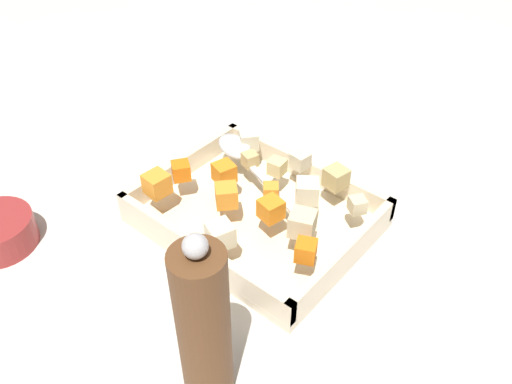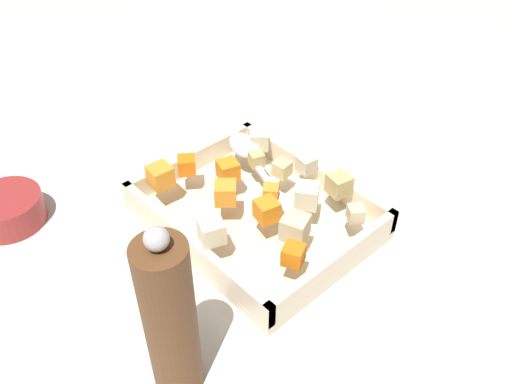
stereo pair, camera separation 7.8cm
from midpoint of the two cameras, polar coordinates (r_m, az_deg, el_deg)
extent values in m
plane|color=beige|center=(0.81, 3.55, -4.06)|extent=(4.00, 4.00, 0.00)
cube|color=beige|center=(0.81, 2.74, -3.07)|extent=(0.33, 0.26, 0.01)
cube|color=beige|center=(0.74, -4.09, -6.01)|extent=(0.33, 0.01, 0.04)
cube|color=beige|center=(0.87, 8.59, 1.98)|extent=(0.33, 0.01, 0.04)
cube|color=beige|center=(0.89, -4.39, 3.25)|extent=(0.01, 0.26, 0.04)
cube|color=beige|center=(0.73, 11.64, -7.71)|extent=(0.01, 0.26, 0.04)
cube|color=orange|center=(0.77, -0.41, -0.22)|extent=(0.04, 0.04, 0.03)
cube|color=orange|center=(0.74, 4.17, -2.09)|extent=(0.04, 0.04, 0.03)
cube|color=orange|center=(0.80, -7.54, 1.60)|extent=(0.04, 0.04, 0.03)
cube|color=orange|center=(0.83, -4.82, 2.81)|extent=(0.04, 0.04, 0.03)
cube|color=orange|center=(0.69, 7.32, -6.85)|extent=(0.04, 0.04, 0.03)
cube|color=orange|center=(0.78, 4.23, -0.03)|extent=(0.03, 0.03, 0.02)
cube|color=orange|center=(0.81, -0.52, 2.13)|extent=(0.04, 0.04, 0.03)
cube|color=#E0CC89|center=(0.82, 5.52, 2.41)|extent=(0.03, 0.03, 0.02)
cube|color=tan|center=(0.80, 11.68, 0.71)|extent=(0.04, 0.04, 0.03)
cube|color=beige|center=(0.88, 2.87, 5.54)|extent=(0.04, 0.04, 0.03)
cube|color=beige|center=(0.71, -1.67, -4.36)|extent=(0.04, 0.04, 0.03)
cube|color=beige|center=(0.77, 8.38, -0.47)|extent=(0.05, 0.05, 0.03)
cube|color=beige|center=(0.76, 13.58, -2.39)|extent=(0.03, 0.03, 0.02)
cube|color=beige|center=(0.72, 7.34, -3.93)|extent=(0.04, 0.04, 0.03)
cube|color=tan|center=(0.84, 2.71, 3.45)|extent=(0.03, 0.03, 0.02)
cube|color=beige|center=(0.83, 8.12, 2.89)|extent=(0.03, 0.03, 0.03)
ellipsoid|color=silver|center=(0.87, 1.28, 4.99)|extent=(0.09, 0.07, 0.02)
cube|color=silver|center=(0.79, 4.85, -0.22)|extent=(0.17, 0.07, 0.01)
cylinder|color=brown|center=(0.56, -5.19, -13.98)|extent=(0.06, 0.06, 0.22)
sphere|color=#B7B7BC|center=(0.47, -6.05, -5.23)|extent=(0.02, 0.02, 0.02)
cylinder|color=maroon|center=(0.88, -22.92, -1.87)|extent=(0.11, 0.11, 0.05)
camera|label=1|loc=(0.04, -87.14, 2.38)|focal=37.18mm
camera|label=2|loc=(0.04, 92.86, -2.38)|focal=37.18mm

